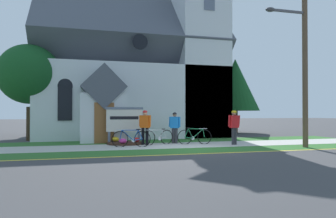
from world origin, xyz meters
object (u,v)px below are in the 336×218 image
at_px(bicycle_orange, 131,139).
at_px(cyclist_in_blue_jersey, 145,125).
at_px(roadside_conifer, 235,85).
at_px(cyclist_in_orange_jersey, 175,125).
at_px(church_sign, 124,120).
at_px(bicycle_red, 158,137).
at_px(yard_deciduous_tree, 29,74).
at_px(cyclist_in_green_jersey, 234,125).
at_px(utility_pole, 303,44).
at_px(bicycle_silver, 195,136).

distance_m(bicycle_orange, cyclist_in_blue_jersey, 1.26).
bearing_deg(roadside_conifer, cyclist_in_orange_jersey, -134.51).
relative_size(church_sign, bicycle_red, 1.15).
bearing_deg(bicycle_red, yard_deciduous_tree, 148.23).
xyz_separation_m(bicycle_orange, cyclist_in_orange_jersey, (2.38, 1.09, 0.53)).
distance_m(cyclist_in_green_jersey, yard_deciduous_tree, 11.66).
bearing_deg(utility_pole, roadside_conifer, 79.16).
bearing_deg(yard_deciduous_tree, cyclist_in_orange_jersey, -26.15).
height_order(bicycle_silver, cyclist_in_blue_jersey, cyclist_in_blue_jersey).
distance_m(bicycle_silver, yard_deciduous_tree, 9.97).
distance_m(bicycle_red, yard_deciduous_tree, 8.39).
bearing_deg(utility_pole, church_sign, 153.36).
height_order(bicycle_silver, cyclist_in_green_jersey, cyclist_in_green_jersey).
height_order(church_sign, cyclist_in_blue_jersey, church_sign).
height_order(cyclist_in_orange_jersey, utility_pole, utility_pole).
bearing_deg(church_sign, bicycle_orange, -86.16).
bearing_deg(bicycle_orange, cyclist_in_orange_jersey, 24.62).
relative_size(roadside_conifer, yard_deciduous_tree, 1.09).
height_order(church_sign, bicycle_orange, church_sign).
xyz_separation_m(bicycle_orange, cyclist_in_blue_jersey, (0.78, 0.78, 0.60)).
distance_m(bicycle_silver, cyclist_in_blue_jersey, 2.56).
height_order(roadside_conifer, yard_deciduous_tree, roadside_conifer).
relative_size(bicycle_orange, bicycle_red, 1.05).
relative_size(bicycle_silver, cyclist_in_green_jersey, 1.04).
bearing_deg(utility_pole, cyclist_in_blue_jersey, 156.96).
relative_size(bicycle_silver, bicycle_orange, 0.99).
relative_size(bicycle_red, yard_deciduous_tree, 0.31).
bearing_deg(utility_pole, bicycle_red, 155.23).
distance_m(church_sign, yard_deciduous_tree, 6.38).
relative_size(bicycle_orange, cyclist_in_orange_jersey, 1.11).
relative_size(bicycle_red, cyclist_in_green_jersey, 1.00).
xyz_separation_m(church_sign, bicycle_silver, (3.37, -1.23, -0.80)).
bearing_deg(cyclist_in_blue_jersey, bicycle_red, -4.56).
relative_size(utility_pole, yard_deciduous_tree, 1.57).
distance_m(cyclist_in_orange_jersey, utility_pole, 7.19).
xyz_separation_m(church_sign, cyclist_in_blue_jersey, (0.90, -0.97, -0.19)).
height_order(bicycle_red, utility_pole, utility_pole).
bearing_deg(yard_deciduous_tree, bicycle_red, -31.77).
distance_m(bicycle_orange, cyclist_in_orange_jersey, 2.68).
bearing_deg(bicycle_silver, utility_pole, -31.32).
relative_size(cyclist_in_blue_jersey, utility_pole, 0.20).
bearing_deg(church_sign, bicycle_red, -33.52).
bearing_deg(church_sign, cyclist_in_orange_jersey, -14.65).
xyz_separation_m(church_sign, cyclist_in_green_jersey, (5.14, -2.04, -0.20)).
relative_size(cyclist_in_blue_jersey, cyclist_in_green_jersey, 1.00).
bearing_deg(bicycle_silver, cyclist_in_green_jersey, -24.65).
bearing_deg(cyclist_in_orange_jersey, cyclist_in_blue_jersey, -168.94).
bearing_deg(cyclist_in_green_jersey, yard_deciduous_tree, 153.43).
relative_size(church_sign, bicycle_orange, 1.09).
relative_size(bicycle_red, utility_pole, 0.20).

